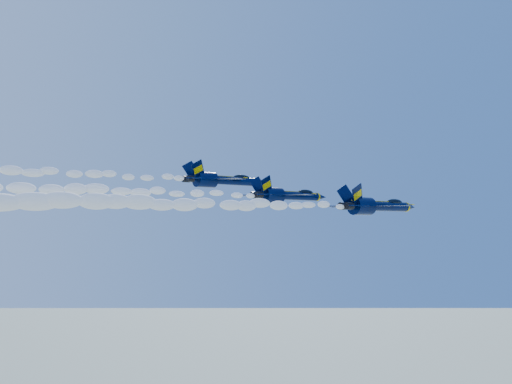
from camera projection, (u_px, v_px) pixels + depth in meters
jet_lead at (376, 206)px, 89.12m from camera, size 17.79×14.59×6.61m
smoke_trail_jet_lead at (149, 203)px, 63.80m from camera, size 64.57×2.41×2.17m
jet_second at (287, 195)px, 87.48m from camera, size 15.25×12.51×5.67m
smoke_trail_jet_second at (28, 188)px, 62.85m from camera, size 64.57×2.07×1.86m
jet_third at (221, 180)px, 95.75m from camera, size 16.58×13.60×6.16m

